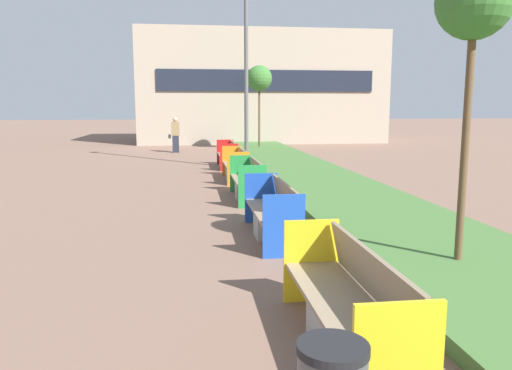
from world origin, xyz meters
The scene contains 12 objects.
planter_grass_strip centered at (3.20, 12.00, 0.09)m, with size 2.80×120.00×0.18m.
building_backdrop centered at (4.00, 35.32, 3.31)m, with size 14.76×7.80×6.62m.
bench_yellow_frame centered at (0.94, 6.96, 0.38)m, with size 0.65×2.41×0.94m.
bench_blue_frame centered at (0.94, 10.94, 0.38)m, with size 0.65×2.35×0.94m.
bench_green_frame centered at (0.94, 14.52, 0.37)m, with size 0.65×2.24×0.94m.
bench_orange_frame centered at (0.94, 17.65, 0.37)m, with size 0.65×2.16×0.94m.
bench_red_frame centered at (0.94, 20.82, 0.37)m, with size 0.65×2.12×0.94m.
street_lamp_post centered at (1.55, 20.27, 4.88)m, with size 0.24×0.44×8.98m.
sapling_tree_near centered at (3.07, 8.85, 3.39)m, with size 0.94×0.94×3.93m.
sapling_tree_far centered at (3.07, 27.94, 3.54)m, with size 1.27×1.27×4.21m.
pedestrian_walking centered at (-1.10, 27.09, 0.86)m, with size 0.53×0.24×1.69m.
parked_car_distant centered at (8.03, 32.96, 0.91)m, with size 4.25×2.00×1.86m.
Camera 1 is at (-0.42, 2.89, 2.18)m, focal length 35.00 mm.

